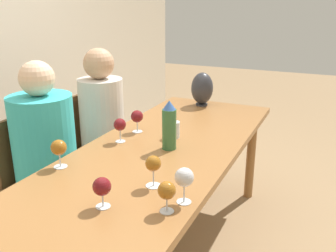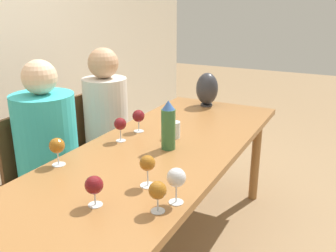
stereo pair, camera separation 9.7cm
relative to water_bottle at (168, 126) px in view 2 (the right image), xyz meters
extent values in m
cube|color=#936033|center=(0.00, 0.05, -0.16)|extent=(2.21, 0.84, 0.04)
cylinder|color=#936033|center=(1.00, -0.27, -0.53)|extent=(0.07, 0.07, 0.71)
cylinder|color=#936033|center=(1.00, 0.37, -0.53)|extent=(0.07, 0.07, 0.71)
cylinder|color=#336638|center=(0.00, 0.00, -0.02)|extent=(0.08, 0.08, 0.23)
cone|color=#33599E|center=(0.00, 0.00, 0.12)|extent=(0.07, 0.07, 0.05)
cylinder|color=silver|center=(0.17, 0.05, -0.09)|extent=(0.07, 0.07, 0.10)
cylinder|color=#2D2D33|center=(0.95, 0.14, -0.13)|extent=(0.10, 0.10, 0.01)
ellipsoid|color=#2D2D33|center=(0.95, 0.14, 0.00)|extent=(0.17, 0.17, 0.25)
cylinder|color=silver|center=(-0.69, -0.02, -0.14)|extent=(0.06, 0.06, 0.00)
cylinder|color=silver|center=(-0.69, -0.02, -0.11)|extent=(0.01, 0.01, 0.06)
sphere|color=maroon|center=(-0.69, -0.02, -0.04)|extent=(0.08, 0.08, 0.08)
cylinder|color=silver|center=(-0.45, -0.12, -0.14)|extent=(0.07, 0.07, 0.00)
cylinder|color=silver|center=(-0.45, -0.12, -0.10)|extent=(0.01, 0.01, 0.08)
sphere|color=#995B19|center=(-0.45, -0.12, -0.02)|extent=(0.07, 0.07, 0.07)
cylinder|color=silver|center=(-0.62, -0.27, -0.14)|extent=(0.06, 0.06, 0.00)
cylinder|color=silver|center=(-0.62, -0.27, -0.10)|extent=(0.01, 0.01, 0.06)
sphere|color=#995B19|center=(-0.62, -0.27, -0.04)|extent=(0.07, 0.07, 0.07)
cylinder|color=silver|center=(-0.02, 0.31, -0.14)|extent=(0.06, 0.06, 0.00)
cylinder|color=silver|center=(-0.02, 0.31, -0.10)|extent=(0.01, 0.01, 0.07)
sphere|color=maroon|center=(-0.02, 0.31, -0.03)|extent=(0.07, 0.07, 0.07)
cylinder|color=silver|center=(-0.52, -0.30, -0.14)|extent=(0.06, 0.06, 0.00)
cylinder|color=silver|center=(-0.52, -0.30, -0.10)|extent=(0.01, 0.01, 0.08)
sphere|color=silver|center=(-0.52, -0.30, -0.02)|extent=(0.08, 0.08, 0.08)
cylinder|color=silver|center=(0.17, 0.30, -0.14)|extent=(0.07, 0.07, 0.00)
cylinder|color=silver|center=(0.17, 0.30, -0.10)|extent=(0.01, 0.01, 0.07)
sphere|color=maroon|center=(0.17, 0.30, -0.03)|extent=(0.08, 0.08, 0.08)
cylinder|color=silver|center=(-0.46, 0.40, -0.14)|extent=(0.07, 0.07, 0.00)
cylinder|color=silver|center=(-0.46, 0.40, -0.10)|extent=(0.01, 0.01, 0.07)
sphere|color=#995B19|center=(-0.46, 0.40, -0.03)|extent=(0.08, 0.08, 0.08)
cube|color=brown|center=(-0.18, 0.76, -0.45)|extent=(0.44, 0.44, 0.04)
cube|color=brown|center=(-0.18, 0.96, -0.22)|extent=(0.40, 0.03, 0.41)
cylinder|color=brown|center=(-0.37, 0.57, -0.68)|extent=(0.04, 0.04, 0.43)
cylinder|color=brown|center=(0.01, 0.57, -0.68)|extent=(0.04, 0.04, 0.43)
cylinder|color=brown|center=(-0.37, 0.95, -0.68)|extent=(0.04, 0.04, 0.43)
cylinder|color=brown|center=(0.01, 0.95, -0.68)|extent=(0.04, 0.04, 0.43)
cube|color=brown|center=(0.44, 0.76, -0.45)|extent=(0.44, 0.44, 0.04)
cube|color=brown|center=(0.44, 0.96, -0.22)|extent=(0.40, 0.03, 0.41)
cylinder|color=brown|center=(0.25, 0.57, -0.68)|extent=(0.04, 0.04, 0.43)
cylinder|color=brown|center=(0.63, 0.57, -0.68)|extent=(0.04, 0.04, 0.43)
cylinder|color=brown|center=(0.25, 0.95, -0.68)|extent=(0.04, 0.04, 0.43)
cylinder|color=brown|center=(0.63, 0.95, -0.68)|extent=(0.04, 0.04, 0.43)
cube|color=#2D2D38|center=(-0.18, 0.69, -0.66)|extent=(0.29, 0.21, 0.47)
cylinder|color=#33B7BC|center=(-0.18, 0.76, -0.15)|extent=(0.38, 0.38, 0.56)
sphere|color=beige|center=(-0.18, 0.76, 0.24)|extent=(0.21, 0.21, 0.21)
cube|color=#2D2D38|center=(0.44, 0.70, -0.66)|extent=(0.25, 0.18, 0.47)
cylinder|color=beige|center=(0.44, 0.76, -0.15)|extent=(0.33, 0.33, 0.55)
sphere|color=tan|center=(0.44, 0.76, 0.23)|extent=(0.22, 0.22, 0.22)
camera|label=1|loc=(-1.81, -0.82, 0.67)|focal=40.00mm
camera|label=2|loc=(-1.77, -0.91, 0.67)|focal=40.00mm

